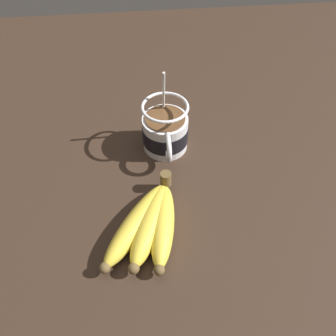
% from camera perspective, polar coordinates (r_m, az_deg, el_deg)
% --- Properties ---
extents(table, '(1.39, 1.39, 0.04)m').
position_cam_1_polar(table, '(0.66, -2.48, -1.40)').
color(table, '#332319').
rests_on(table, ground).
extents(coffee_mug, '(0.13, 0.09, 0.17)m').
position_cam_1_polar(coffee_mug, '(0.66, -0.48, 6.34)').
color(coffee_mug, silver).
rests_on(coffee_mug, table).
extents(banana_bunch, '(0.18, 0.14, 0.04)m').
position_cam_1_polar(banana_bunch, '(0.55, -3.32, -9.67)').
color(banana_bunch, brown).
rests_on(banana_bunch, table).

